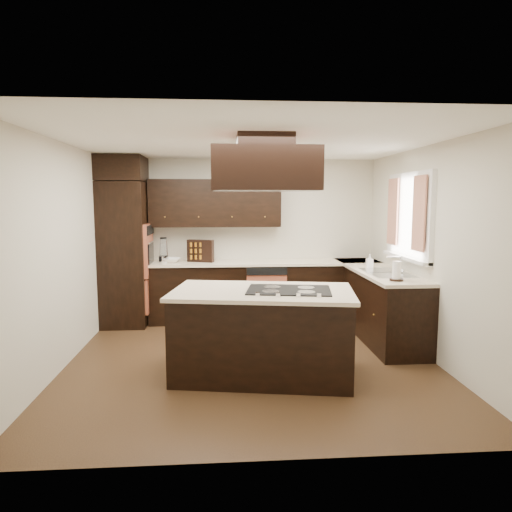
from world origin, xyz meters
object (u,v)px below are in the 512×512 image
object	(u,v)px
oven_column	(125,254)
island	(262,334)
spice_rack	(201,251)
range_hood	(264,170)

from	to	relation	value
oven_column	island	xyz separation A→B (m)	(1.87, -2.17, -0.62)
spice_rack	range_hood	bearing A→B (deg)	-51.48
oven_column	range_hood	size ratio (longest dim) A/B	2.02
oven_column	spice_rack	bearing A→B (deg)	4.76
oven_column	range_hood	xyz separation A→B (m)	(1.88, -2.25, 1.10)
island	spice_rack	distance (m)	2.47
island	range_hood	size ratio (longest dim) A/B	1.73
island	range_hood	distance (m)	1.72
spice_rack	oven_column	bearing A→B (deg)	-154.67
range_hood	oven_column	bearing A→B (deg)	129.74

